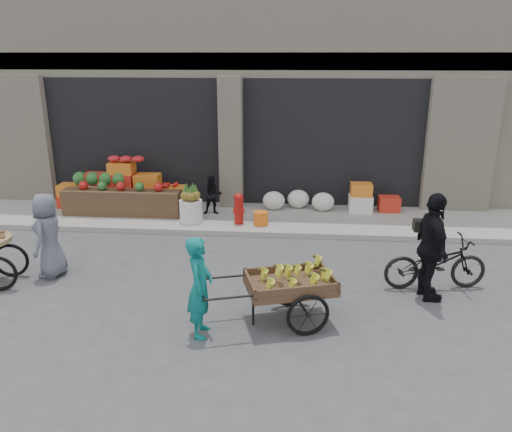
# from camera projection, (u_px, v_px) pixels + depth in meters

# --- Properties ---
(ground) EXTENTS (80.00, 80.00, 0.00)m
(ground) POSITION_uv_depth(u_px,v_px,m) (191.00, 301.00, 7.96)
(ground) COLOR #424244
(ground) RESTS_ON ground
(sidewalk) EXTENTS (18.00, 2.20, 0.12)m
(sidewalk) POSITION_uv_depth(u_px,v_px,m) (227.00, 218.00, 11.83)
(sidewalk) COLOR gray
(sidewalk) RESTS_ON ground
(building) EXTENTS (14.00, 6.45, 7.00)m
(building) POSITION_uv_depth(u_px,v_px,m) (244.00, 68.00, 14.53)
(building) COLOR beige
(building) RESTS_ON ground
(fruit_display) EXTENTS (3.10, 1.12, 1.24)m
(fruit_display) POSITION_uv_depth(u_px,v_px,m) (127.00, 188.00, 12.11)
(fruit_display) COLOR red
(fruit_display) RESTS_ON sidewalk
(pineapple_bin) EXTENTS (0.52, 0.52, 0.50)m
(pineapple_bin) POSITION_uv_depth(u_px,v_px,m) (191.00, 211.00, 11.32)
(pineapple_bin) COLOR silver
(pineapple_bin) RESTS_ON sidewalk
(fire_hydrant) EXTENTS (0.22, 0.22, 0.71)m
(fire_hydrant) POSITION_uv_depth(u_px,v_px,m) (239.00, 207.00, 11.14)
(fire_hydrant) COLOR #A5140F
(fire_hydrant) RESTS_ON sidewalk
(orange_bucket) EXTENTS (0.32, 0.32, 0.30)m
(orange_bucket) POSITION_uv_depth(u_px,v_px,m) (261.00, 218.00, 11.12)
(orange_bucket) COLOR orange
(orange_bucket) RESTS_ON sidewalk
(right_bay_goods) EXTENTS (3.35, 0.60, 0.70)m
(right_bay_goods) POSITION_uv_depth(u_px,v_px,m) (337.00, 199.00, 12.07)
(right_bay_goods) COLOR silver
(right_bay_goods) RESTS_ON sidewalk
(seated_person) EXTENTS (0.51, 0.43, 0.93)m
(seated_person) POSITION_uv_depth(u_px,v_px,m) (213.00, 195.00, 11.79)
(seated_person) COLOR black
(seated_person) RESTS_ON sidewalk
(banana_cart) EXTENTS (2.26, 1.40, 0.88)m
(banana_cart) POSITION_uv_depth(u_px,v_px,m) (287.00, 281.00, 7.17)
(banana_cart) COLOR brown
(banana_cart) RESTS_ON ground
(vendor_woman) EXTENTS (0.35, 0.53, 1.45)m
(vendor_woman) POSITION_uv_depth(u_px,v_px,m) (200.00, 287.00, 6.81)
(vendor_woman) COLOR #0E6C6A
(vendor_woman) RESTS_ON ground
(vendor_grey) EXTENTS (0.49, 0.74, 1.50)m
(vendor_grey) POSITION_uv_depth(u_px,v_px,m) (49.00, 235.00, 8.69)
(vendor_grey) COLOR slate
(vendor_grey) RESTS_ON ground
(bicycle) EXTENTS (1.78, 0.82, 0.90)m
(bicycle) POSITION_uv_depth(u_px,v_px,m) (435.00, 263.00, 8.29)
(bicycle) COLOR black
(bicycle) RESTS_ON ground
(cyclist) EXTENTS (0.56, 1.08, 1.76)m
(cyclist) POSITION_uv_depth(u_px,v_px,m) (432.00, 247.00, 7.80)
(cyclist) COLOR black
(cyclist) RESTS_ON ground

